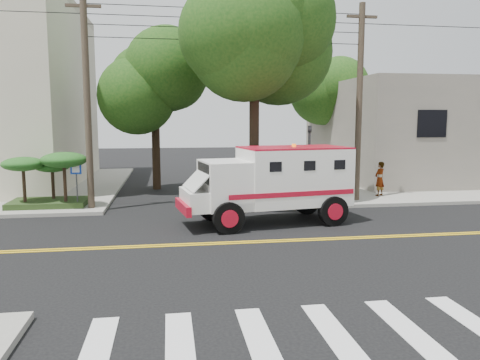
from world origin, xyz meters
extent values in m
plane|color=black|center=(0.00, 0.00, 0.00)|extent=(100.00, 100.00, 0.00)
cube|color=gray|center=(13.50, 13.50, 0.07)|extent=(17.00, 17.00, 0.15)
cube|color=slate|center=(15.00, 14.00, 3.15)|extent=(14.00, 12.00, 6.00)
cylinder|color=#382D23|center=(-5.60, 6.00, 4.50)|extent=(0.28, 0.28, 9.00)
cylinder|color=#382D23|center=(6.30, 6.20, 4.50)|extent=(0.28, 0.28, 9.00)
cylinder|color=black|center=(1.50, 6.50, 3.50)|extent=(0.44, 0.44, 7.00)
sphere|color=#163E11|center=(1.50, 6.50, 7.00)|extent=(5.32, 5.32, 5.32)
sphere|color=#163E11|center=(2.64, 5.74, 7.57)|extent=(4.56, 4.56, 4.56)
cylinder|color=black|center=(-3.00, 12.00, 2.80)|extent=(0.44, 0.44, 5.60)
sphere|color=#163E11|center=(-3.00, 12.00, 5.60)|extent=(3.92, 3.92, 3.92)
sphere|color=#163E11|center=(-2.16, 11.44, 6.02)|extent=(3.36, 3.36, 3.36)
cylinder|color=black|center=(8.50, 16.00, 2.97)|extent=(0.44, 0.44, 5.95)
sphere|color=#163E11|center=(8.50, 16.00, 5.95)|extent=(4.20, 4.20, 4.20)
sphere|color=#163E11|center=(9.40, 15.40, 6.40)|extent=(3.60, 3.60, 3.60)
cylinder|color=#3F3F42|center=(3.80, 5.60, 1.80)|extent=(0.12, 0.12, 3.60)
imported|color=#3F3F42|center=(3.80, 5.60, 3.15)|extent=(0.15, 0.18, 0.90)
cylinder|color=#3F3F42|center=(-6.20, 6.20, 1.00)|extent=(0.06, 0.06, 2.00)
cube|color=#0C33A5|center=(-6.20, 6.14, 1.80)|extent=(0.45, 0.03, 0.45)
cube|color=#1E3314|center=(-7.50, 6.80, 0.27)|extent=(3.20, 2.00, 0.24)
cylinder|color=black|center=(-8.40, 6.50, 1.15)|extent=(0.14, 0.14, 1.52)
ellipsoid|color=#1B4615|center=(-8.40, 6.50, 2.00)|extent=(1.73, 1.73, 0.60)
cylinder|color=black|center=(-7.40, 7.20, 1.07)|extent=(0.14, 0.14, 1.36)
ellipsoid|color=#1B4615|center=(-7.40, 7.20, 1.83)|extent=(1.55, 1.55, 0.54)
cylinder|color=black|center=(-6.70, 6.30, 1.23)|extent=(0.14, 0.14, 1.68)
ellipsoid|color=#1B4615|center=(-6.70, 6.30, 2.17)|extent=(1.91, 1.91, 0.66)
cube|color=white|center=(2.33, 2.76, 1.75)|extent=(4.20, 2.87, 2.09)
cube|color=white|center=(-0.33, 2.34, 1.55)|extent=(1.92, 2.42, 1.70)
cube|color=black|center=(-1.10, 2.22, 1.99)|extent=(0.32, 1.68, 0.70)
cube|color=white|center=(-1.36, 2.18, 1.05)|extent=(1.20, 2.11, 0.70)
cube|color=#AB0D21|center=(-1.86, 2.10, 0.80)|extent=(0.51, 2.15, 0.35)
cube|color=#AB0D21|center=(2.33, 2.76, 2.82)|extent=(4.20, 2.87, 0.06)
cylinder|color=black|center=(-0.35, 1.21, 0.55)|extent=(1.13, 0.49, 1.10)
cylinder|color=black|center=(-0.70, 3.41, 0.55)|extent=(1.13, 0.49, 1.10)
cylinder|color=black|center=(3.59, 1.83, 0.55)|extent=(1.13, 0.49, 1.10)
cylinder|color=black|center=(3.24, 4.04, 0.55)|extent=(1.13, 0.49, 1.10)
imported|color=gray|center=(7.85, 7.08, 0.99)|extent=(0.73, 0.66, 1.67)
imported|color=gray|center=(9.55, 9.26, 0.91)|extent=(0.91, 0.83, 1.52)
camera|label=1|loc=(-2.33, -14.25, 3.89)|focal=35.00mm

